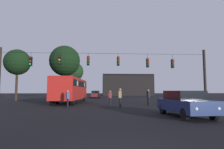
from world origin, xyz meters
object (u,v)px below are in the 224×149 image
at_px(tree_right_far, 74,72).
at_px(pedestrian_crossing_left, 148,96).
at_px(city_bus, 71,88).
at_px(pedestrian_trailing, 120,97).
at_px(pedestrian_far_side, 68,98).
at_px(car_near_right, 185,103).
at_px(tree_left_silhouette, 65,61).
at_px(car_far_left, 95,94).
at_px(pedestrian_near_bus, 148,96).
at_px(tree_behind_building, 17,62).
at_px(pedestrian_crossing_center, 110,97).
at_px(pedestrian_crossing_right, 165,97).

bearing_deg(tree_right_far, pedestrian_crossing_left, -68.14).
height_order(city_bus, pedestrian_trailing, city_bus).
bearing_deg(pedestrian_far_side, car_near_right, -40.33).
bearing_deg(tree_left_silhouette, car_far_left, 37.76).
bearing_deg(pedestrian_near_bus, tree_behind_building, 159.27).
relative_size(pedestrian_near_bus, pedestrian_trailing, 0.90).
height_order(car_near_right, pedestrian_trailing, pedestrian_trailing).
xyz_separation_m(pedestrian_crossing_center, pedestrian_far_side, (-4.05, -2.18, 0.02)).
height_order(city_bus, pedestrian_crossing_left, city_bus).
relative_size(pedestrian_crossing_left, pedestrian_near_bus, 1.06).
xyz_separation_m(pedestrian_trailing, tree_left_silhouette, (-8.49, 17.73, 6.02)).
bearing_deg(car_near_right, tree_behind_building, 134.25).
xyz_separation_m(pedestrian_crossing_center, tree_behind_building, (-13.58, 9.03, 4.92)).
distance_m(pedestrian_crossing_left, pedestrian_crossing_right, 2.18).
bearing_deg(tree_behind_building, pedestrian_far_side, -49.61).
xyz_separation_m(car_far_left, pedestrian_crossing_left, (6.09, -20.01, 0.14)).
height_order(pedestrian_crossing_left, pedestrian_near_bus, pedestrian_crossing_left).
xyz_separation_m(pedestrian_crossing_left, pedestrian_far_side, (-7.98, -1.60, -0.06)).
distance_m(city_bus, car_far_left, 15.33).
distance_m(car_near_right, pedestrian_crossing_right, 9.41).
xyz_separation_m(pedestrian_crossing_left, pedestrian_crossing_right, (2.03, 0.80, -0.08)).
distance_m(pedestrian_crossing_left, pedestrian_far_side, 8.14).
height_order(city_bus, pedestrian_crossing_center, city_bus).
bearing_deg(tree_behind_building, pedestrian_crossing_right, -24.26).
xyz_separation_m(city_bus, pedestrian_far_side, (0.71, -6.54, -0.99)).
bearing_deg(pedestrian_far_side, pedestrian_crossing_center, 28.31).
xyz_separation_m(car_near_right, pedestrian_crossing_right, (2.01, 9.20, 0.06)).
bearing_deg(city_bus, tree_left_silhouette, 105.29).
bearing_deg(city_bus, pedestrian_near_bus, -13.33).
height_order(car_near_right, tree_right_far, tree_right_far).
relative_size(pedestrian_crossing_right, pedestrian_trailing, 0.88).
bearing_deg(city_bus, tree_behind_building, 152.13).
relative_size(pedestrian_crossing_center, tree_left_silhouette, 0.16).
xyz_separation_m(car_near_right, pedestrian_trailing, (-3.17, 6.38, 0.19)).
xyz_separation_m(city_bus, car_near_right, (8.72, -13.34, -1.07)).
relative_size(pedestrian_near_bus, tree_right_far, 0.18).
relative_size(pedestrian_crossing_center, pedestrian_trailing, 0.89).
height_order(car_far_left, pedestrian_near_bus, pedestrian_near_bus).
bearing_deg(tree_right_far, pedestrian_crossing_center, -74.69).
relative_size(car_near_right, tree_behind_building, 0.57).
bearing_deg(pedestrian_crossing_left, car_near_right, -89.83).
bearing_deg(pedestrian_trailing, tree_behind_building, 141.04).
distance_m(pedestrian_crossing_center, pedestrian_far_side, 4.60).
relative_size(car_far_left, pedestrian_trailing, 2.55).
xyz_separation_m(car_near_right, pedestrian_near_bus, (0.66, 11.12, 0.08)).
distance_m(pedestrian_crossing_right, pedestrian_far_side, 10.30).
bearing_deg(pedestrian_crossing_left, tree_right_far, 111.86).
height_order(car_near_right, pedestrian_near_bus, pedestrian_near_bus).
bearing_deg(pedestrian_crossing_right, pedestrian_crossing_left, -158.56).
xyz_separation_m(city_bus, pedestrian_crossing_center, (4.76, -4.36, -1.01)).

